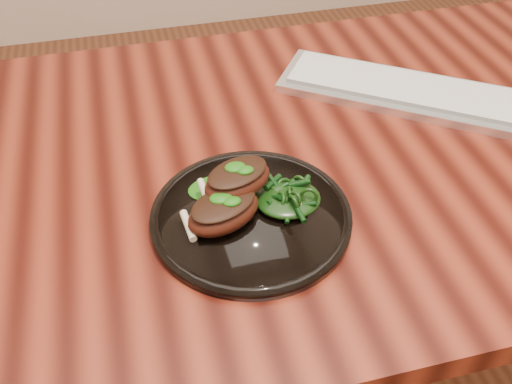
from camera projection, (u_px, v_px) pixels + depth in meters
desk at (317, 183)px, 0.95m from camera, size 1.60×0.80×0.75m
plate at (251, 217)px, 0.76m from camera, size 0.27×0.27×0.02m
lamb_chop_front at (223, 211)px, 0.73m from camera, size 0.12×0.10×0.05m
lamb_chop_back at (237, 179)px, 0.75m from camera, size 0.11×0.10×0.04m
herb_smear at (218, 188)px, 0.79m from camera, size 0.08×0.05×0.01m
greens_heap at (288, 196)px, 0.76m from camera, size 0.09×0.08×0.03m
keyboard at (412, 92)px, 0.99m from camera, size 0.45×0.38×0.02m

